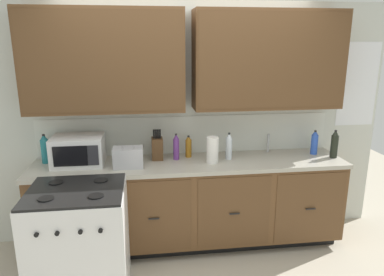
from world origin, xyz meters
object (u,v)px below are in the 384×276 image
Objects in this scene: stove_range at (80,243)px; bottle_clear at (229,146)px; toaster at (128,157)px; bottle_teal at (45,149)px; bottle_amber at (188,147)px; bottle_violet at (176,147)px; paper_towel_roll at (212,150)px; bottle_dark at (334,144)px; bottle_blue at (314,143)px; knife_block at (157,148)px; microwave at (78,150)px.

bottle_clear is (1.39, 0.66, 0.58)m from stove_range.
stove_range is at bearing -125.31° from toaster.
bottle_amber is at bearing 0.06° from bottle_teal.
bottle_violet is 0.97× the size of bottle_clear.
bottle_dark reaches higher than paper_towel_roll.
bottle_dark is 0.20m from bottle_blue.
bottle_clear reaches higher than bottle_blue.
bottle_violet is 1.46m from bottle_blue.
bottle_amber is at bearing 135.34° from paper_towel_roll.
knife_block reaches higher than bottle_violet.
paper_towel_roll is (1.29, -0.12, -0.01)m from microwave.
toaster is (0.39, 0.56, 0.54)m from stove_range.
bottle_dark reaches higher than stove_range.
bottle_clear is (0.53, -0.06, 0.00)m from bottle_violet.
knife_block reaches higher than microwave.
bottle_blue is at bearing -1.52° from bottle_teal.
microwave is 1.08m from bottle_amber.
knife_block is at bearing 170.45° from bottle_violet.
toaster is at bearing -16.43° from microwave.
paper_towel_roll is 1.63m from bottle_teal.
stove_range is at bearing -131.85° from knife_block.
bottle_clear is at bearing 6.21° from toaster.
bottle_blue is at bearing -1.58° from knife_block.
bottle_teal reaches higher than bottle_blue.
knife_block is 0.56m from paper_towel_roll.
microwave is 1.47m from bottle_clear.
bottle_teal is (-2.88, 0.21, 0.00)m from bottle_dark.
microwave is 2.56m from bottle_dark.
knife_block is (0.76, 0.06, -0.02)m from microwave.
stove_range is at bearing -154.49° from bottle_clear.
bottle_clear is (0.19, 0.09, 0.00)m from paper_towel_roll.
stove_range is 3.57× the size of bottle_violet.
bottle_amber is at bearing 5.19° from knife_block.
stove_range is 0.91m from microwave.
knife_block reaches higher than stove_range.
knife_block reaches higher than bottle_clear.
knife_block reaches higher than bottle_teal.
bottle_amber is (0.99, 0.78, 0.56)m from stove_range.
bottle_teal reaches higher than toaster.
knife_block is 1.21× the size of bottle_blue.
stove_range is 1.98× the size of microwave.
bottle_blue is 0.89× the size of bottle_teal.
bottle_dark is 1.00× the size of bottle_teal.
bottle_teal is (-1.09, 0.03, 0.03)m from knife_block.
stove_range is 3.06× the size of knife_block.
stove_range is at bearing -62.23° from bottle_teal.
microwave reaches higher than stove_range.
bottle_dark is (2.08, 0.02, 0.05)m from toaster.
paper_towel_roll is at bearing 1.22° from toaster.
bottle_blue is at bearing 2.78° from bottle_clear.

